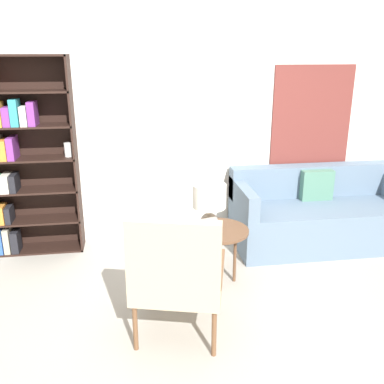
# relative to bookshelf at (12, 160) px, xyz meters

# --- Properties ---
(ground_plane) EXTENTS (14.00, 14.00, 0.00)m
(ground_plane) POSITION_rel_bookshelf_xyz_m (1.73, -1.85, -1.02)
(ground_plane) COLOR #9E998E
(wall_back) EXTENTS (6.40, 0.08, 2.70)m
(wall_back) POSITION_rel_bookshelf_xyz_m (1.76, 0.18, 0.33)
(wall_back) COLOR silver
(wall_back) RESTS_ON ground_plane
(bookshelf) EXTENTS (1.02, 0.30, 2.05)m
(bookshelf) POSITION_rel_bookshelf_xyz_m (0.00, 0.00, 0.00)
(bookshelf) COLOR black
(bookshelf) RESTS_ON ground_plane
(armchair) EXTENTS (0.79, 0.78, 1.02)m
(armchair) POSITION_rel_bookshelf_xyz_m (1.48, -1.76, -0.45)
(armchair) COLOR brown
(armchair) RESTS_ON ground_plane
(couch) EXTENTS (1.90, 0.84, 0.84)m
(couch) POSITION_rel_bookshelf_xyz_m (3.25, -0.27, -0.70)
(couch) COLOR slate
(couch) RESTS_ON ground_plane
(side_table) EXTENTS (0.59, 0.59, 0.50)m
(side_table) POSITION_rel_bookshelf_xyz_m (1.96, -0.89, -0.56)
(side_table) COLOR brown
(side_table) RESTS_ON ground_plane
(table_lamp) EXTENTS (0.30, 0.30, 0.44)m
(table_lamp) POSITION_rel_bookshelf_xyz_m (1.89, -0.88, -0.23)
(table_lamp) COLOR #A59E93
(table_lamp) RESTS_ON side_table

